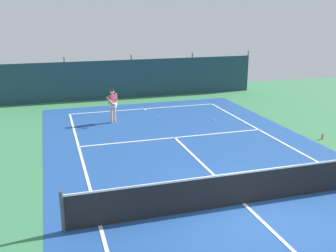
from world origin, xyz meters
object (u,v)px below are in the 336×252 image
at_px(tennis_net, 245,188).
at_px(water_bottle, 322,136).
at_px(tennis_player, 113,104).
at_px(tennis_ball_near_player, 298,169).
at_px(tennis_ball_midcourt, 214,120).
at_px(tennis_ball_by_sideline, 159,118).

relative_size(tennis_net, water_bottle, 42.17).
relative_size(tennis_net, tennis_player, 6.17).
bearing_deg(tennis_net, tennis_player, 102.53).
relative_size(tennis_player, tennis_ball_near_player, 24.85).
bearing_deg(tennis_ball_midcourt, tennis_player, 166.62).
bearing_deg(tennis_player, tennis_net, 73.71).
xyz_separation_m(tennis_ball_near_player, water_bottle, (3.08, 2.68, 0.09)).
bearing_deg(tennis_ball_near_player, tennis_player, 122.61).
bearing_deg(tennis_ball_near_player, tennis_ball_by_sideline, 108.45).
height_order(tennis_ball_midcourt, tennis_ball_by_sideline, same).
bearing_deg(water_bottle, tennis_player, 147.15).
bearing_deg(tennis_ball_by_sideline, tennis_net, -91.51).
distance_m(tennis_net, tennis_ball_midcourt, 8.92).
relative_size(tennis_ball_near_player, tennis_ball_by_sideline, 1.00).
bearing_deg(tennis_ball_near_player, tennis_ball_midcourt, 91.71).
bearing_deg(tennis_ball_near_player, tennis_net, -150.34).
relative_size(tennis_net, tennis_ball_near_player, 153.33).
bearing_deg(water_bottle, tennis_net, -144.16).
xyz_separation_m(tennis_ball_near_player, tennis_ball_midcourt, (-0.20, 6.79, 0.00)).
distance_m(tennis_ball_near_player, tennis_ball_by_sideline, 8.50).
relative_size(tennis_player, tennis_ball_by_sideline, 24.85).
height_order(tennis_ball_near_player, tennis_ball_midcourt, same).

